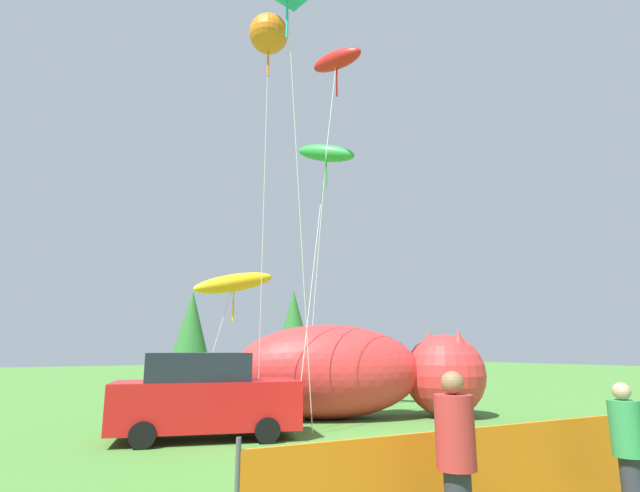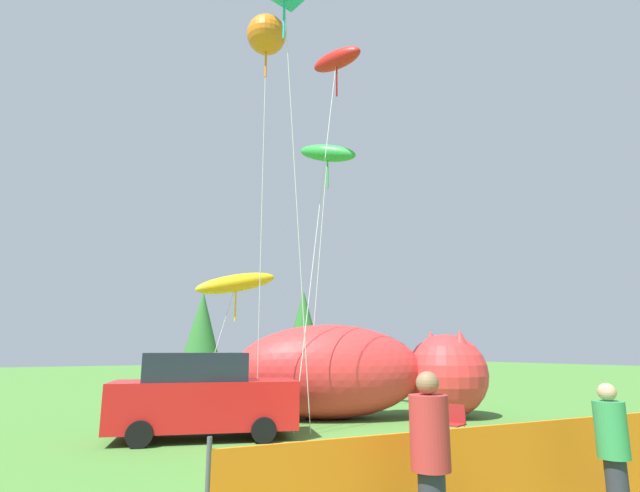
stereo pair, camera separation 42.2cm
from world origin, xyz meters
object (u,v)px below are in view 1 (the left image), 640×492
Objects in this scene: kite_teal_diamond at (288,5)px; kite_orange_flower at (269,35)px; parked_car at (205,396)px; spectator_in_white_shirt at (456,456)px; spectator_in_blue_shirt at (628,447)px; folding_chair at (457,420)px; inflatable_cat at (356,375)px; kite_green_fish at (326,154)px; kite_yellow_hero at (234,283)px; kite_red_lizard at (336,62)px.

kite_orange_flower is (-0.18, 0.77, -0.52)m from kite_teal_diamond.
spectator_in_white_shirt is (-0.27, -8.06, 0.04)m from parked_car.
kite_orange_flower is at bearing 98.38° from spectator_in_blue_shirt.
folding_chair is 0.07× the size of kite_orange_flower.
inflatable_cat reaches higher than spectator_in_white_shirt.
folding_chair is 11.43m from kite_teal_diamond.
kite_green_fish is (4.85, 2.10, 7.91)m from parked_car.
kite_yellow_hero is at bearing 78.77° from parked_car.
parked_car is 8.77m from spectator_in_blue_shirt.
parked_car is at bearing -56.87° from folding_chair.
parked_car is 5.24m from inflatable_cat.
spectator_in_blue_shirt is at bearing 44.38° from folding_chair.
kite_teal_diamond reaches higher than spectator_in_blue_shirt.
spectator_in_blue_shirt is at bearing -55.88° from parked_car.
spectator_in_blue_shirt is 12.91m from kite_yellow_hero.
kite_yellow_hero reaches higher than inflatable_cat.
inflatable_cat is 1.60× the size of kite_yellow_hero.
kite_yellow_hero is at bearing 77.90° from spectator_in_white_shirt.
kite_red_lizard is at bearing 31.59° from kite_teal_diamond.
kite_yellow_hero is at bearing 157.61° from inflatable_cat.
spectator_in_blue_shirt reaches higher than folding_chair.
kite_orange_flower reaches higher than kite_yellow_hero.
folding_chair is at bearing -70.83° from inflatable_cat.
kite_yellow_hero is (-2.83, 3.10, 2.99)m from inflatable_cat.
kite_orange_flower is at bearing -162.43° from kite_red_lizard.
kite_green_fish is at bearing 36.25° from kite_orange_flower.
folding_chair is at bearing 42.44° from spectator_in_white_shirt.
kite_green_fish is at bearing -111.55° from folding_chair.
kite_yellow_hero is at bearing 75.83° from kite_orange_flower.
kite_yellow_hero is at bearing 89.95° from spectator_in_blue_shirt.
kite_teal_diamond is (-0.99, -5.39, 6.92)m from kite_yellow_hero.
kite_teal_diamond reaches higher than parked_car.
kite_green_fish reaches higher than spectator_in_blue_shirt.
kite_teal_diamond is at bearing 76.54° from spectator_in_white_shirt.
kite_orange_flower is (1.42, 7.45, 9.67)m from spectator_in_white_shirt.
spectator_in_white_shirt is at bearing 171.27° from spectator_in_blue_shirt.
kite_teal_diamond is (1.60, 6.68, 10.19)m from spectator_in_white_shirt.
spectator_in_blue_shirt is 0.14× the size of kite_teal_diamond.
kite_orange_flower is 3.16m from kite_red_lizard.
spectator_in_white_shirt is 12.77m from kite_yellow_hero.
folding_chair is 4.54m from inflatable_cat.
parked_car is at bearing 88.11° from spectator_in_white_shirt.
kite_orange_flower is (-3.53, 2.92, 10.19)m from folding_chair.
spectator_in_white_shirt is 2.61m from spectator_in_blue_shirt.
kite_teal_diamond is at bearing 97.87° from spectator_in_blue_shirt.
kite_green_fish is 0.80× the size of kite_red_lizard.
kite_teal_diamond is 0.95m from kite_orange_flower.
kite_red_lizard is (4.10, 0.32, 10.37)m from parked_car.
spectator_in_blue_shirt is 0.18× the size of kite_green_fish.
kite_yellow_hero reaches higher than folding_chair.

